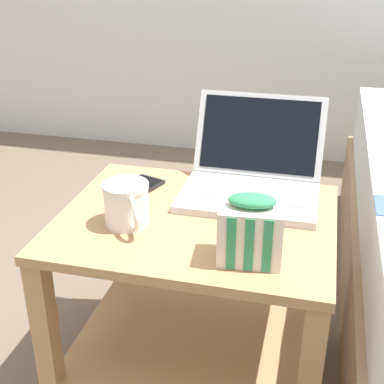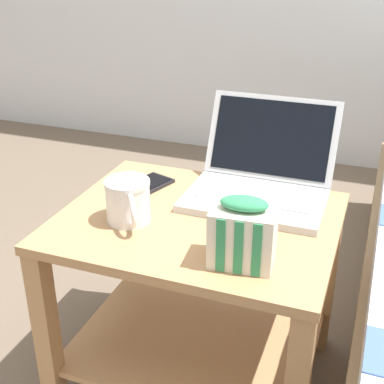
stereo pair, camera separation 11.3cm
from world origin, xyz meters
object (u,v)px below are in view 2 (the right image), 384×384
(cell_phone, at_px, (146,185))
(mug_front_left, at_px, (128,199))
(laptop, at_px, (260,179))
(snack_bag, at_px, (243,234))

(cell_phone, bearing_deg, mug_front_left, -76.73)
(laptop, height_order, cell_phone, laptop)
(laptop, distance_m, snack_bag, 0.31)
(mug_front_left, height_order, cell_phone, mug_front_left)
(snack_bag, height_order, cell_phone, snack_bag)
(snack_bag, relative_size, cell_phone, 0.89)
(laptop, bearing_deg, cell_phone, -168.77)
(mug_front_left, bearing_deg, snack_bag, -14.78)
(laptop, distance_m, mug_front_left, 0.33)
(laptop, xyz_separation_m, mug_front_left, (-0.24, -0.23, 0.01))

